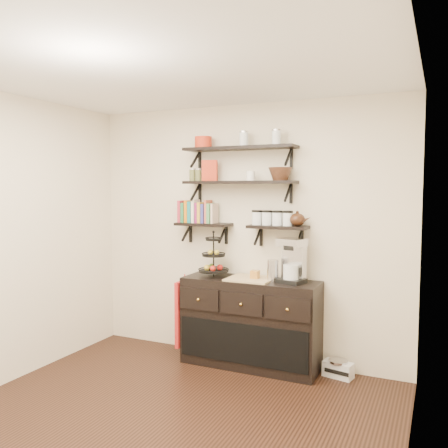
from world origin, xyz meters
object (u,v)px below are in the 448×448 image
(coffee_maker, at_px, (292,261))
(fruit_stand, at_px, (214,261))
(sideboard, at_px, (250,323))
(radio, at_px, (338,369))

(coffee_maker, bearing_deg, fruit_stand, -163.74)
(sideboard, distance_m, fruit_stand, 0.73)
(sideboard, distance_m, radio, 0.96)
(fruit_stand, bearing_deg, sideboard, -0.42)
(sideboard, distance_m, coffee_maker, 0.78)
(sideboard, bearing_deg, radio, 5.34)
(sideboard, height_order, fruit_stand, fruit_stand)
(fruit_stand, xyz_separation_m, radio, (1.30, 0.08, -0.98))
(fruit_stand, xyz_separation_m, coffee_maker, (0.84, 0.03, 0.05))
(fruit_stand, distance_m, coffee_maker, 0.85)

